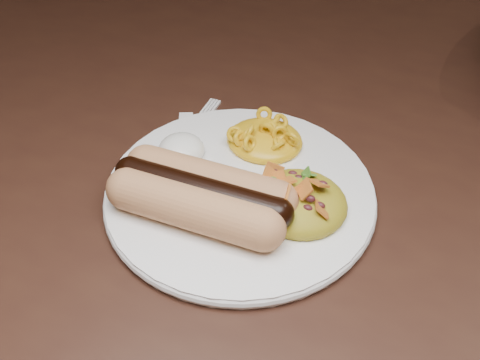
% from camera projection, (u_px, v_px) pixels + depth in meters
% --- Properties ---
extents(table, '(1.60, 0.90, 0.75)m').
position_uv_depth(table, '(362.00, 190.00, 0.67)').
color(table, '#331C13').
rests_on(table, floor).
extents(plate, '(0.31, 0.31, 0.01)m').
position_uv_depth(plate, '(240.00, 193.00, 0.53)').
color(plate, white).
rests_on(plate, table).
extents(hotdog, '(0.14, 0.07, 0.04)m').
position_uv_depth(hotdog, '(201.00, 194.00, 0.49)').
color(hotdog, '#DD9054').
rests_on(hotdog, plate).
extents(mac_and_cheese, '(0.08, 0.07, 0.03)m').
position_uv_depth(mac_and_cheese, '(265.00, 132.00, 0.56)').
color(mac_and_cheese, gold).
rests_on(mac_and_cheese, plate).
extents(sour_cream, '(0.06, 0.06, 0.03)m').
position_uv_depth(sour_cream, '(181.00, 145.00, 0.54)').
color(sour_cream, white).
rests_on(sour_cream, plate).
extents(taco_salad, '(0.09, 0.08, 0.04)m').
position_uv_depth(taco_salad, '(299.00, 196.00, 0.49)').
color(taco_salad, orange).
rests_on(taco_salad, plate).
extents(fork, '(0.07, 0.14, 0.00)m').
position_uv_depth(fork, '(184.00, 142.00, 0.59)').
color(fork, white).
rests_on(fork, table).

